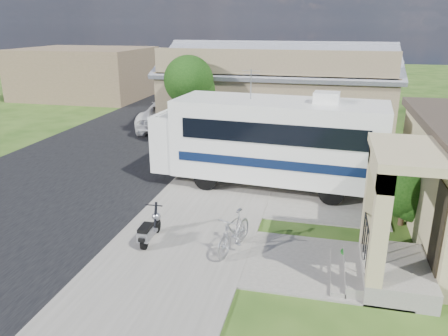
% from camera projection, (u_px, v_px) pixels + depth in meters
% --- Properties ---
extents(ground, '(120.00, 120.00, 0.00)m').
position_uv_depth(ground, '(221.00, 237.00, 12.94)').
color(ground, '#204011').
extents(street_slab, '(9.00, 80.00, 0.02)m').
position_uv_depth(street_slab, '(131.00, 138.00, 23.81)').
color(street_slab, black).
rests_on(street_slab, ground).
extents(sidewalk_slab, '(4.00, 80.00, 0.06)m').
position_uv_depth(sidewalk_slab, '(248.00, 145.00, 22.37)').
color(sidewalk_slab, slate).
rests_on(sidewalk_slab, ground).
extents(driveway_slab, '(7.00, 6.00, 0.05)m').
position_uv_depth(driveway_slab, '(287.00, 187.00, 16.76)').
color(driveway_slab, slate).
rests_on(driveway_slab, ground).
extents(walk_slab, '(4.00, 3.00, 0.05)m').
position_uv_depth(walk_slab, '(323.00, 266.00, 11.36)').
color(walk_slab, slate).
rests_on(walk_slab, ground).
extents(warehouse, '(12.50, 8.40, 5.04)m').
position_uv_depth(warehouse, '(278.00, 96.00, 25.19)').
color(warehouse, brown).
rests_on(warehouse, ground).
extents(distant_bldg_far, '(10.00, 8.00, 4.00)m').
position_uv_depth(distant_bldg_far, '(86.00, 73.00, 36.32)').
color(distant_bldg_far, brown).
rests_on(distant_bldg_far, ground).
extents(distant_bldg_near, '(8.00, 7.00, 3.20)m').
position_uv_depth(distant_bldg_near, '(161.00, 65.00, 47.08)').
color(distant_bldg_near, brown).
rests_on(distant_bldg_near, ground).
extents(street_tree_a, '(2.44, 2.40, 4.58)m').
position_uv_depth(street_tree_a, '(191.00, 83.00, 21.06)').
color(street_tree_a, black).
rests_on(street_tree_a, ground).
extents(street_tree_b, '(2.44, 2.40, 4.73)m').
position_uv_depth(street_tree_b, '(234.00, 62.00, 30.24)').
color(street_tree_b, black).
rests_on(street_tree_b, ground).
extents(street_tree_c, '(2.44, 2.40, 4.42)m').
position_uv_depth(street_tree_c, '(256.00, 57.00, 38.63)').
color(street_tree_c, black).
rests_on(street_tree_c, ground).
extents(motorhome, '(8.73, 3.33, 4.38)m').
position_uv_depth(motorhome, '(270.00, 139.00, 16.37)').
color(motorhome, white).
rests_on(motorhome, ground).
extents(shrub, '(2.33, 2.23, 2.86)m').
position_uv_depth(shrub, '(408.00, 180.00, 13.30)').
color(shrub, black).
rests_on(shrub, ground).
extents(scooter, '(0.52, 1.48, 0.97)m').
position_uv_depth(scooter, '(149.00, 230.00, 12.39)').
color(scooter, black).
rests_on(scooter, ground).
extents(bicycle, '(0.99, 1.93, 1.12)m').
position_uv_depth(bicycle, '(234.00, 234.00, 11.92)').
color(bicycle, '#94949B').
rests_on(bicycle, ground).
extents(pickup_truck, '(3.77, 6.56, 1.72)m').
position_uv_depth(pickup_truck, '(170.00, 114.00, 25.96)').
color(pickup_truck, white).
rests_on(pickup_truck, ground).
extents(van, '(2.66, 5.67, 1.60)m').
position_uv_depth(van, '(203.00, 95.00, 32.80)').
color(van, white).
rests_on(van, ground).
extents(garden_hose, '(0.39, 0.39, 0.18)m').
position_uv_depth(garden_hose, '(348.00, 255.00, 11.75)').
color(garden_hose, '#125C15').
rests_on(garden_hose, ground).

